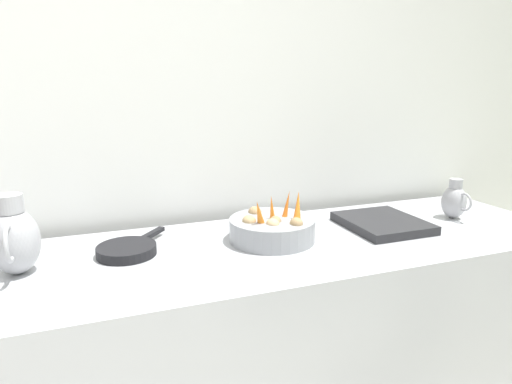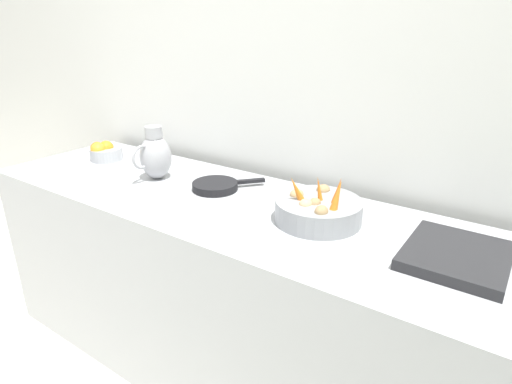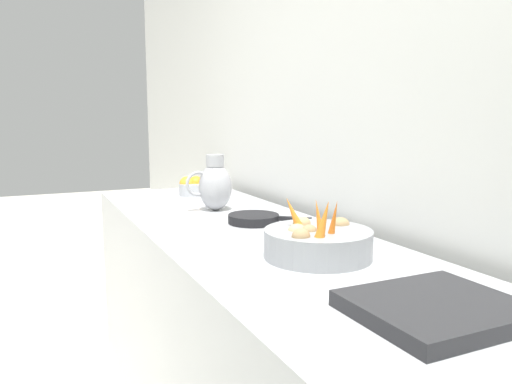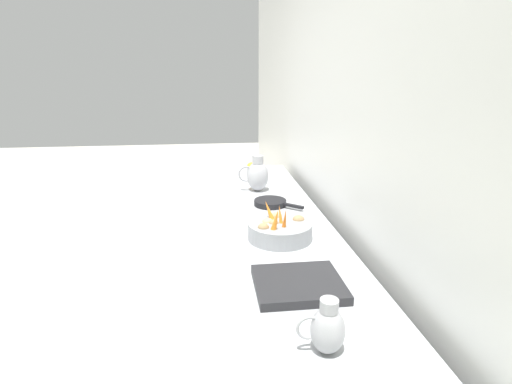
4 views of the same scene
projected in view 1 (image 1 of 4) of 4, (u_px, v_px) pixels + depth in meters
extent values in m
cube|color=white|center=(296.00, 78.00, 2.01)|extent=(0.10, 8.16, 3.00)
cube|color=#ADAFB5|center=(224.00, 361.00, 1.66)|extent=(0.72, 2.83, 0.89)
cylinder|color=gray|center=(272.00, 229.00, 1.65)|extent=(0.33, 0.33, 0.09)
torus|color=gray|center=(272.00, 238.00, 1.66)|extent=(0.19, 0.19, 0.01)
cone|color=orange|center=(259.00, 214.00, 1.57)|extent=(0.08, 0.08, 0.12)
cone|color=orange|center=(298.00, 209.00, 1.63)|extent=(0.07, 0.07, 0.14)
cone|color=orange|center=(287.00, 207.00, 1.66)|extent=(0.03, 0.05, 0.13)
cone|color=orange|center=(272.00, 210.00, 1.63)|extent=(0.05, 0.05, 0.12)
ellipsoid|color=#9E7F56|center=(296.00, 224.00, 1.58)|extent=(0.05, 0.05, 0.05)
ellipsoid|color=tan|center=(273.00, 224.00, 1.58)|extent=(0.06, 0.05, 0.04)
ellipsoid|color=tan|center=(249.00, 221.00, 1.61)|extent=(0.06, 0.05, 0.04)
ellipsoid|color=#9E7F56|center=(255.00, 212.00, 1.72)|extent=(0.06, 0.05, 0.04)
ellipsoid|color=#9E7F56|center=(276.00, 221.00, 1.61)|extent=(0.05, 0.04, 0.04)
ellipsoid|color=#A3A3A8|center=(14.00, 241.00, 1.34)|extent=(0.15, 0.15, 0.21)
cylinder|color=#A3A3A8|center=(9.00, 204.00, 1.31)|extent=(0.08, 0.08, 0.06)
torus|color=#A3A3A8|center=(9.00, 244.00, 1.26)|extent=(0.11, 0.01, 0.11)
ellipsoid|color=#A3A3A8|center=(454.00, 202.00, 1.93)|extent=(0.11, 0.11, 0.15)
cylinder|color=#A3A3A8|center=(456.00, 183.00, 1.91)|extent=(0.06, 0.06, 0.04)
torus|color=#A3A3A8|center=(464.00, 202.00, 1.87)|extent=(0.08, 0.01, 0.08)
cube|color=#232326|center=(382.00, 223.00, 1.81)|extent=(0.34, 0.30, 0.04)
cylinder|color=black|center=(127.00, 250.00, 1.51)|extent=(0.20, 0.20, 0.03)
cube|color=black|center=(154.00, 233.00, 1.66)|extent=(0.12, 0.10, 0.02)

